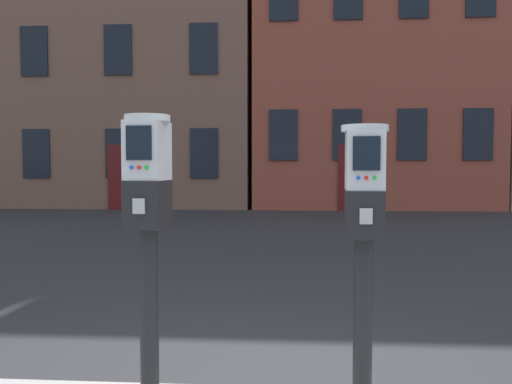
# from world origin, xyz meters

# --- Properties ---
(parking_meter_near_kerb) EXTENTS (0.23, 0.26, 1.52)m
(parking_meter_near_kerb) POSITION_xyz_m (-0.33, -0.33, 1.19)
(parking_meter_near_kerb) COLOR black
(parking_meter_near_kerb) RESTS_ON sidewalk_slab
(parking_meter_twin_adjacent) EXTENTS (0.23, 0.26, 1.46)m
(parking_meter_twin_adjacent) POSITION_xyz_m (0.69, -0.33, 1.15)
(parking_meter_twin_adjacent) COLOR black
(parking_meter_twin_adjacent) RESTS_ON sidewalk_slab
(townhouse_orange_brick) EXTENTS (8.30, 6.35, 13.23)m
(townhouse_orange_brick) POSITION_xyz_m (-5.23, 16.95, 6.62)
(townhouse_orange_brick) COLOR brown
(townhouse_orange_brick) RESTS_ON ground_plane
(townhouse_brownstone) EXTENTS (7.98, 5.52, 13.04)m
(townhouse_brownstone) POSITION_xyz_m (3.06, 16.54, 6.53)
(townhouse_brownstone) COLOR brown
(townhouse_brownstone) RESTS_ON ground_plane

